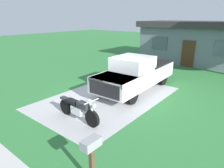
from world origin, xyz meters
TOP-DOWN VIEW (x-y plane):
  - ground_plane at (0.00, 0.00)m, footprint 80.00×80.00m
  - driveway_pad at (0.00, 0.00)m, footprint 4.57×7.16m
  - motorcycle at (0.60, -2.48)m, footprint 2.21×0.70m
  - pickup_truck at (0.43, 1.97)m, footprint 2.18×5.69m
  - mailbox at (3.22, -4.41)m, footprint 0.26×0.48m
  - neighbor_house at (0.77, 11.58)m, footprint 9.60×5.60m

SIDE VIEW (x-z plane):
  - ground_plane at x=0.00m, z-range 0.00..0.00m
  - driveway_pad at x=0.00m, z-range 0.00..0.01m
  - motorcycle at x=0.60m, z-range -0.07..1.02m
  - pickup_truck at x=0.43m, z-range 0.00..1.90m
  - mailbox at x=3.22m, z-range 0.35..1.61m
  - neighbor_house at x=0.77m, z-range 0.04..3.54m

